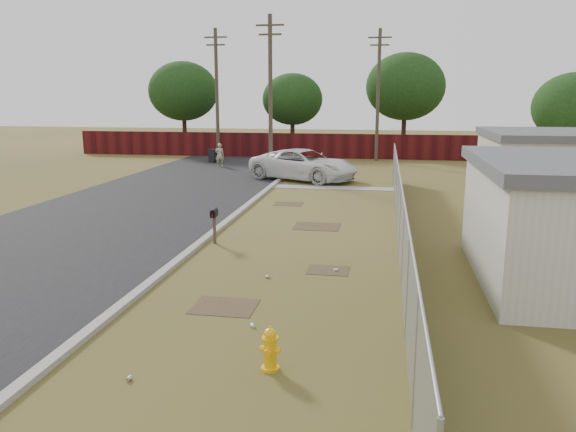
% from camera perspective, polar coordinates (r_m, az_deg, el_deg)
% --- Properties ---
extents(ground, '(120.00, 120.00, 0.00)m').
position_cam_1_polar(ground, '(17.11, 0.76, -3.32)').
color(ground, brown).
rests_on(ground, ground).
extents(street, '(15.10, 60.00, 0.12)m').
position_cam_1_polar(street, '(26.45, -11.06, 2.05)').
color(street, black).
rests_on(street, ground).
extents(chainlink_fence, '(0.10, 27.06, 2.02)m').
position_cam_1_polar(chainlink_fence, '(17.73, 11.31, -0.36)').
color(chainlink_fence, '#989BA0').
rests_on(chainlink_fence, ground).
extents(privacy_fence, '(30.00, 0.12, 1.80)m').
position_cam_1_polar(privacy_fence, '(42.32, -1.99, 7.22)').
color(privacy_fence, '#480F10').
rests_on(privacy_fence, ground).
extents(utility_poles, '(12.60, 8.24, 9.00)m').
position_cam_1_polar(utility_poles, '(37.47, 0.17, 12.39)').
color(utility_poles, '#463D2F').
rests_on(utility_poles, ground).
extents(horizon_trees, '(33.32, 31.94, 7.78)m').
position_cam_1_polar(horizon_trees, '(39.88, 7.43, 12.18)').
color(horizon_trees, '#342217').
rests_on(horizon_trees, ground).
extents(fire_hydrant, '(0.36, 0.37, 0.79)m').
position_cam_1_polar(fire_hydrant, '(9.74, -1.84, -13.42)').
color(fire_hydrant, '#FEB40D').
rests_on(fire_hydrant, ground).
extents(mailbox, '(0.20, 0.49, 1.12)m').
position_cam_1_polar(mailbox, '(17.64, -7.51, 0.00)').
color(mailbox, brown).
rests_on(mailbox, ground).
extents(pickup_truck, '(6.65, 5.09, 1.68)m').
position_cam_1_polar(pickup_truck, '(30.81, 1.63, 5.23)').
color(pickup_truck, white).
rests_on(pickup_truck, ground).
extents(pedestrian, '(0.62, 0.48, 1.53)m').
position_cam_1_polar(pedestrian, '(36.79, -6.95, 6.17)').
color(pedestrian, tan).
rests_on(pedestrian, ground).
extents(trash_bin, '(0.78, 0.83, 0.91)m').
position_cam_1_polar(trash_bin, '(39.33, -7.55, 6.11)').
color(trash_bin, black).
rests_on(trash_bin, ground).
extents(scattered_litter, '(2.93, 6.51, 0.07)m').
position_cam_1_polar(scattered_litter, '(12.59, -2.96, -8.96)').
color(scattered_litter, silver).
rests_on(scattered_litter, ground).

